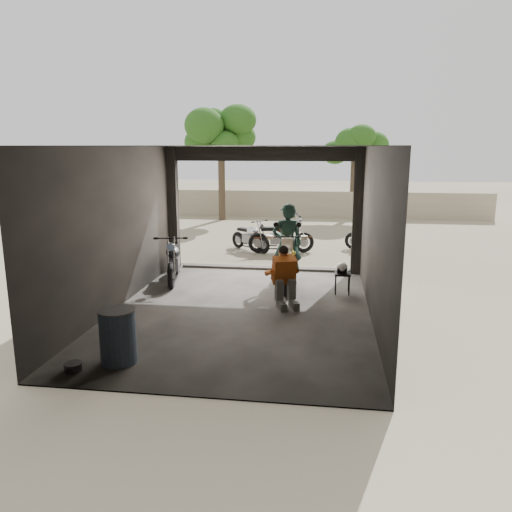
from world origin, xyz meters
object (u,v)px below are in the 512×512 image
(oil_drum, at_px, (118,337))
(helmet, at_px, (342,268))
(sign_post, at_px, (391,219))
(left_bike, at_px, (174,257))
(outside_bike_a, at_px, (250,235))
(main_bike, at_px, (286,259))
(rider, at_px, (287,244))
(stool, at_px, (342,276))
(outside_bike_c, at_px, (374,234))
(mechanic, at_px, (286,278))
(outside_bike_b, at_px, (281,234))

(oil_drum, bearing_deg, helmet, 50.82)
(helmet, bearing_deg, sign_post, 55.99)
(left_bike, relative_size, helmet, 6.74)
(outside_bike_a, distance_m, oil_drum, 8.56)
(main_bike, xyz_separation_m, oil_drum, (-2.13, -4.53, -0.25))
(outside_bike_a, relative_size, helmet, 5.77)
(oil_drum, bearing_deg, sign_post, 51.79)
(rider, distance_m, helmet, 1.47)
(stool, bearing_deg, outside_bike_c, 77.51)
(left_bike, relative_size, outside_bike_a, 1.17)
(sign_post, bearing_deg, oil_drum, -150.20)
(rider, distance_m, stool, 1.55)
(left_bike, xyz_separation_m, stool, (4.00, -0.55, -0.18))
(left_bike, bearing_deg, rider, -9.34)
(oil_drum, relative_size, sign_post, 0.38)
(rider, distance_m, mechanic, 1.76)
(mechanic, relative_size, helmet, 4.63)
(main_bike, bearing_deg, stool, -24.03)
(stool, relative_size, sign_post, 0.22)
(stool, xyz_separation_m, helmet, (-0.01, 0.03, 0.19))
(main_bike, bearing_deg, mechanic, -92.16)
(outside_bike_a, xyz_separation_m, outside_bike_b, (0.99, -0.19, 0.09))
(rider, height_order, helmet, rider)
(left_bike, height_order, helmet, left_bike)
(sign_post, bearing_deg, outside_bike_b, 117.01)
(main_bike, bearing_deg, outside_bike_c, 55.83)
(outside_bike_c, bearing_deg, stool, -178.84)
(helmet, distance_m, sign_post, 2.22)
(left_bike, distance_m, sign_post, 5.37)
(left_bike, bearing_deg, helmet, -19.46)
(mechanic, relative_size, oil_drum, 1.42)
(stool, bearing_deg, outside_bike_b, 112.33)
(stool, bearing_deg, main_bike, 162.43)
(outside_bike_c, xyz_separation_m, mechanic, (-2.26, -5.95, 0.07))
(outside_bike_a, relative_size, sign_post, 0.67)
(outside_bike_b, relative_size, helmet, 6.83)
(outside_bike_a, distance_m, helmet, 5.14)
(outside_bike_b, height_order, outside_bike_c, outside_bike_b)
(rider, distance_m, sign_post, 2.70)
(main_bike, xyz_separation_m, helmet, (1.26, -0.37, -0.07))
(outside_bike_a, height_order, helmet, outside_bike_a)
(main_bike, xyz_separation_m, rider, (-0.00, 0.28, 0.29))
(main_bike, height_order, rider, rider)
(outside_bike_a, height_order, outside_bike_b, outside_bike_b)
(stool, bearing_deg, sign_post, 55.21)
(outside_bike_c, height_order, stool, outside_bike_c)
(helmet, xyz_separation_m, sign_post, (1.19, 1.66, 0.88))
(helmet, distance_m, oil_drum, 5.37)
(main_bike, distance_m, rider, 0.40)
(main_bike, relative_size, sign_post, 0.90)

